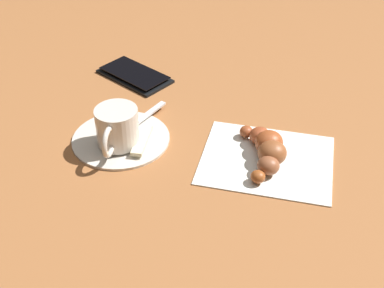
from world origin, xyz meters
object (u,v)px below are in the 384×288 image
Objects in this scene: teaspoon at (126,130)px; napkin at (267,159)px; saucer at (121,138)px; croissant at (267,149)px; cell_phone at (135,75)px; sugar_packet at (142,140)px; espresso_cup at (117,127)px.

napkin is at bearing 8.25° from teaspoon.
saucer is 1.03× the size of teaspoon.
napkin is at bearing 11.72° from saucer.
teaspoon is 1.20× the size of croissant.
croissant is 0.32m from cell_phone.
cell_phone is (-0.11, 0.17, -0.01)m from sugar_packet.
croissant reaches higher than saucer.
sugar_packet is at bearing -164.76° from croissant.
espresso_cup is 0.04m from sugar_packet.
croissant reaches higher than napkin.
teaspoon reaches higher than cell_phone.
cell_phone is (-0.08, 0.17, 0.00)m from saucer.
sugar_packet is at bearing -21.60° from teaspoon.
espresso_cup reaches higher than croissant.
saucer is 0.79× the size of napkin.
napkin is (0.22, 0.04, -0.00)m from saucer.
espresso_cup is at bearing -66.69° from cell_phone.
sugar_packet reaches higher than napkin.
cell_phone is (-0.08, 0.16, -0.01)m from teaspoon.
teaspoon is (0.00, 0.01, 0.01)m from saucer.
cell_phone is at bearing 156.20° from napkin.
espresso_cup reaches higher than sugar_packet.
espresso_cup is 0.78× the size of croissant.
saucer is at bearing 74.48° from sugar_packet.
espresso_cup is at bearing -163.59° from napkin.
saucer is at bearing -97.03° from teaspoon.
teaspoon is 2.01× the size of sugar_packet.
napkin is (0.21, 0.03, -0.01)m from teaspoon.
teaspoon is 0.18m from cell_phone.
croissant is at bearing -23.41° from cell_phone.
espresso_cup is 1.30× the size of sugar_packet.
croissant reaches higher than teaspoon.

